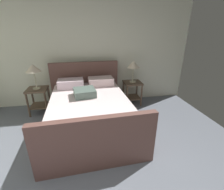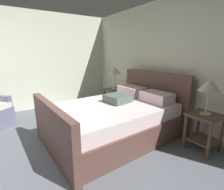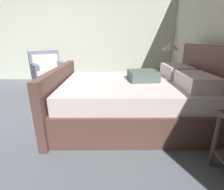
% 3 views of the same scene
% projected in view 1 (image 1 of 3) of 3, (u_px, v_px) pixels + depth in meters
% --- Properties ---
extents(wall_back, '(5.27, 0.12, 2.54)m').
position_uv_depth(wall_back, '(88.00, 54.00, 3.94)').
color(wall_back, silver).
rests_on(wall_back, ground).
extents(bed, '(1.74, 2.32, 1.12)m').
position_uv_depth(bed, '(90.00, 110.00, 3.11)').
color(bed, brown).
rests_on(bed, ground).
extents(nightstand_right, '(0.44, 0.44, 0.60)m').
position_uv_depth(nightstand_right, '(132.00, 89.00, 4.08)').
color(nightstand_right, brown).
rests_on(nightstand_right, ground).
extents(table_lamp_right, '(0.30, 0.30, 0.53)m').
position_uv_depth(table_lamp_right, '(133.00, 65.00, 3.84)').
color(table_lamp_right, '#B7B293').
rests_on(table_lamp_right, nightstand_right).
extents(nightstand_left, '(0.44, 0.44, 0.60)m').
position_uv_depth(nightstand_left, '(38.00, 97.00, 3.61)').
color(nightstand_left, brown).
rests_on(nightstand_left, ground).
extents(table_lamp_left, '(0.33, 0.33, 0.55)m').
position_uv_depth(table_lamp_left, '(33.00, 69.00, 3.37)').
color(table_lamp_left, '#B7B293').
rests_on(table_lamp_left, nightstand_left).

